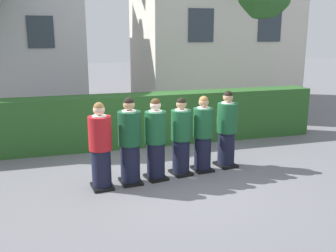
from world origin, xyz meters
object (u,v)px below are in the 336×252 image
(student_front_row_1, at_px, (130,143))
(student_front_row_3, at_px, (181,138))
(student_in_red_blazer, at_px, (101,148))
(student_front_row_2, at_px, (156,141))
(student_front_row_4, at_px, (203,136))
(student_front_row_5, at_px, (227,131))

(student_front_row_1, bearing_deg, student_front_row_3, 9.99)
(student_in_red_blazer, bearing_deg, student_front_row_1, 9.59)
(student_front_row_2, bearing_deg, student_front_row_1, -171.23)
(student_front_row_1, distance_m, student_front_row_4, 1.62)
(student_front_row_4, bearing_deg, student_front_row_2, -169.99)
(student_in_red_blazer, distance_m, student_front_row_1, 0.57)
(student_in_red_blazer, height_order, student_front_row_3, student_in_red_blazer)
(student_front_row_2, relative_size, student_front_row_3, 1.02)
(student_in_red_blazer, relative_size, student_front_row_3, 1.03)
(student_in_red_blazer, xyz_separation_m, student_front_row_3, (1.65, 0.29, -0.02))
(student_front_row_3, bearing_deg, student_front_row_4, 8.74)
(student_front_row_2, xyz_separation_m, student_front_row_4, (1.07, 0.19, -0.02))
(student_front_row_4, relative_size, student_front_row_5, 0.96)
(student_in_red_blazer, distance_m, student_front_row_5, 2.79)
(student_front_row_3, bearing_deg, student_front_row_5, 10.02)
(student_front_row_4, bearing_deg, student_in_red_blazer, -170.40)
(student_front_row_2, bearing_deg, student_front_row_4, 10.01)
(student_front_row_1, relative_size, student_front_row_2, 1.03)
(student_front_row_5, bearing_deg, student_front_row_4, -168.90)
(student_front_row_1, distance_m, student_front_row_5, 2.22)
(student_in_red_blazer, xyz_separation_m, student_front_row_1, (0.56, 0.10, 0.02))
(student_in_red_blazer, xyz_separation_m, student_front_row_4, (2.16, 0.36, -0.02))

